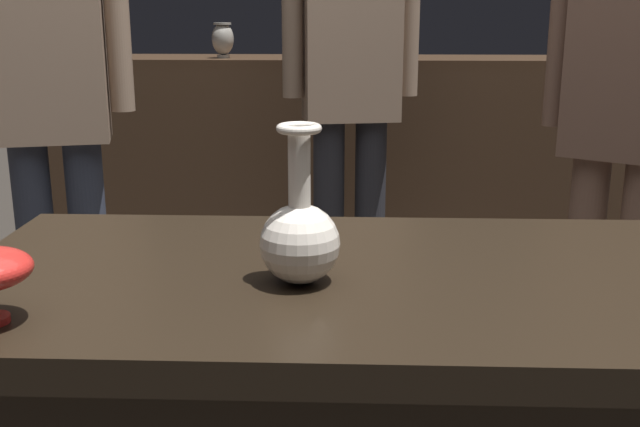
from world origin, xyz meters
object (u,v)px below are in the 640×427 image
at_px(shelf_vase_center, 348,36).
at_px(visitor_near_right, 625,108).
at_px(shelf_vase_left, 223,39).
at_px(shelf_vase_far_left, 110,44).
at_px(visitor_center_back, 351,73).
at_px(shelf_vase_far_right, 591,43).
at_px(visitor_near_left, 49,85).
at_px(vase_centerpiece, 300,236).

height_order(shelf_vase_center, visitor_near_right, visitor_near_right).
distance_m(shelf_vase_left, shelf_vase_center, 0.52).
bearing_deg(visitor_near_right, shelf_vase_far_left, -0.51).
bearing_deg(shelf_vase_far_left, visitor_center_back, -34.59).
height_order(shelf_vase_far_right, visitor_near_left, visitor_near_left).
bearing_deg(vase_centerpiece, shelf_vase_center, 88.52).
bearing_deg(shelf_vase_center, shelf_vase_far_left, 176.59).
distance_m(shelf_vase_far_left, shelf_vase_left, 0.54).
bearing_deg(shelf_vase_far_left, vase_centerpiece, -66.90).
xyz_separation_m(visitor_near_right, visitor_center_back, (-0.78, 0.43, 0.06)).
bearing_deg(shelf_vase_far_left, shelf_vase_far_right, 0.12).
relative_size(shelf_vase_far_right, visitor_near_left, 0.11).
xyz_separation_m(vase_centerpiece, visitor_center_back, (0.07, 1.58, 0.11)).
bearing_deg(visitor_near_left, visitor_center_back, -164.22).
height_order(vase_centerpiece, shelf_vase_far_left, shelf_vase_far_left).
bearing_deg(visitor_near_right, shelf_vase_left, -6.25).
relative_size(shelf_vase_far_right, visitor_near_right, 0.12).
bearing_deg(visitor_center_back, visitor_near_right, 140.94).
bearing_deg(shelf_vase_left, vase_centerpiece, -77.99).
distance_m(visitor_near_right, visitor_near_left, 1.64).
xyz_separation_m(shelf_vase_left, visitor_center_back, (0.54, -0.60, -0.09)).
height_order(vase_centerpiece, visitor_near_right, visitor_near_right).
bearing_deg(shelf_vase_center, visitor_near_right, -53.94).
bearing_deg(visitor_near_left, visitor_near_right, 167.92).
distance_m(shelf_vase_left, shelf_vase_far_right, 1.57).
height_order(visitor_near_right, visitor_near_left, visitor_near_left).
height_order(shelf_vase_left, visitor_near_left, visitor_near_left).
relative_size(vase_centerpiece, visitor_near_right, 0.15).
distance_m(vase_centerpiece, visitor_center_back, 1.58).
bearing_deg(shelf_vase_left, shelf_vase_center, 7.42).
xyz_separation_m(shelf_vase_far_right, visitor_near_left, (-1.88, -1.23, -0.06)).
relative_size(shelf_vase_left, shelf_vase_far_right, 0.80).
relative_size(shelf_vase_center, visitor_near_right, 0.09).
distance_m(vase_centerpiece, shelf_vase_far_left, 2.51).
relative_size(shelf_vase_far_left, visitor_near_left, 0.10).
relative_size(shelf_vase_far_left, shelf_vase_far_right, 0.90).
xyz_separation_m(visitor_center_back, visitor_near_left, (-0.86, -0.50, 0.01)).
bearing_deg(shelf_vase_far_right, shelf_vase_center, -176.35).
bearing_deg(visitor_center_back, shelf_vase_left, -58.37).
bearing_deg(visitor_near_left, vase_centerpiece, 111.63).
height_order(shelf_vase_center, visitor_near_left, visitor_near_left).
bearing_deg(shelf_vase_far_right, shelf_vase_left, -175.09).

